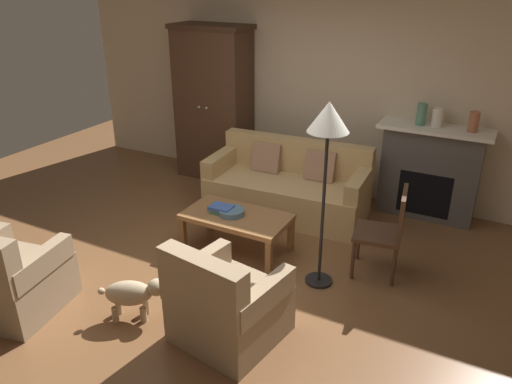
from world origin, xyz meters
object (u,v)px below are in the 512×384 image
Objects in this scene: coffee_table at (237,219)px; fruit_bowl at (231,212)px; fireplace at (430,171)px; book_stack at (222,209)px; mantel_vase_cream at (438,118)px; armoire at (214,104)px; dog at (133,294)px; couch at (288,188)px; mantel_vase_jade at (422,114)px; floor_lamp at (328,129)px; mantel_vase_terracotta at (474,122)px; armchair_near_right at (226,306)px; armchair_near_left at (9,280)px; side_chair_wooden at (388,228)px.

coffee_table is 0.10m from fruit_bowl.
coffee_table is (-1.61, -1.80, -0.20)m from fireplace.
mantel_vase_cream is at bearing 45.59° from book_stack.
armoire is 2.29m from coffee_table.
dog is at bearing -92.16° from book_stack.
armoire is 1.07× the size of couch.
coffee_table is 1.42m from dog.
fireplace reaches higher than book_stack.
mantel_vase_cream reaches higher than dog.
mantel_vase_jade is (2.77, 0.06, 0.19)m from armoire.
armoire is at bearing 127.98° from coffee_table.
fireplace is 0.71× the size of floor_lamp.
mantel_vase_cream is at bearing 72.37° from floor_lamp.
fruit_bowl is at bearing -53.37° from armoire.
armoire is 3.41m from dog.
coffee_table is 4.91× the size of mantel_vase_terracotta.
armoire reaches higher than armchair_near_right.
fruit_bowl is at bearing 83.05° from dog.
couch is 2.21× the size of armchair_near_left.
side_chair_wooden is (1.55, 0.31, 0.06)m from fruit_bowl.
mantel_vase_jade is (-0.18, -0.02, 0.68)m from fireplace.
mantel_vase_jade is 1.12× the size of mantel_vase_terracotta.
mantel_vase_jade is (1.47, 1.80, 0.79)m from fruit_bowl.
fireplace is at bearing 72.11° from armchair_near_right.
couch is at bearing 85.32° from coffee_table.
mantel_vase_jade is 1.67m from side_chair_wooden.
couch is 1.78× the size of coffee_table.
dog is (-0.05, -1.37, -0.21)m from book_stack.
fireplace is 4.71× the size of fruit_bowl.
mantel_vase_terracotta is at bearing 40.04° from book_stack.
armoire is at bearing 141.32° from floor_lamp.
book_stack is 0.15× the size of floor_lamp.
armoire is 1.73m from couch.
side_chair_wooden is (1.66, 0.31, 0.05)m from book_stack.
fireplace is at bearing 45.87° from book_stack.
mantel_vase_terracotta is (0.38, -0.02, 0.66)m from fireplace.
armchair_near_left reaches higher than couch.
coffee_table is at bearing -138.13° from mantel_vase_terracotta.
side_chair_wooden is at bearing -30.23° from couch.
mantel_vase_jade reaches higher than fireplace.
floor_lamp is at bearing -107.47° from fireplace.
mantel_vase_cream is at bearing 47.50° from fruit_bowl.
couch is 1.11× the size of floor_lamp.
armoire is 3.03m from floor_lamp.
fireplace is at bearing 72.53° from floor_lamp.
side_chair_wooden is at bearing 40.31° from floor_lamp.
couch is 3.77× the size of dog.
book_stack is at bearing -169.56° from side_chair_wooden.
coffee_table is 1.54m from floor_lamp.
coffee_table is 1.54m from side_chair_wooden.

